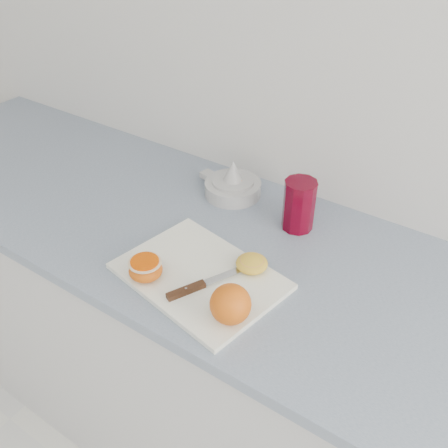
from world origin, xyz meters
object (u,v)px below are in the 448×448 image
(counter, at_px, (238,366))
(cutting_board, at_px, (199,276))
(citrus_juicer, at_px, (232,185))
(red_tumbler, at_px, (299,207))
(half_orange, at_px, (146,269))

(counter, distance_m, cutting_board, 0.47)
(counter, relative_size, cutting_board, 7.03)
(citrus_juicer, relative_size, red_tumbler, 1.49)
(cutting_board, height_order, red_tumbler, red_tumbler)
(cutting_board, relative_size, half_orange, 4.76)
(counter, distance_m, half_orange, 0.54)
(cutting_board, distance_m, red_tumbler, 0.31)
(red_tumbler, bearing_deg, half_orange, -115.95)
(counter, xyz_separation_m, red_tumbler, (0.07, 0.15, 0.50))
(cutting_board, height_order, half_orange, half_orange)
(half_orange, distance_m, red_tumbler, 0.40)
(cutting_board, relative_size, red_tumbler, 2.66)
(cutting_board, bearing_deg, citrus_juicer, 111.77)
(half_orange, bearing_deg, counter, 63.94)
(counter, height_order, red_tumbler, red_tumbler)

